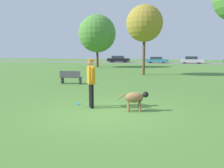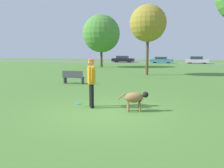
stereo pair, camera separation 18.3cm
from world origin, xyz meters
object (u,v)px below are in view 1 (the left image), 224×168
parked_car_black (118,59)px  park_bench (71,77)px  tree_mid_center (144,24)px  dog (135,98)px  person (91,79)px  frisbee (78,104)px  parked_car_teal (157,60)px  tree_far_left (97,34)px  parked_car_silver (192,60)px

parked_car_black → park_bench: (5.79, -31.74, -0.21)m
park_bench → tree_mid_center: bearing=-119.6°
park_bench → dog: bearing=131.6°
tree_mid_center → park_bench: tree_mid_center is taller
dog → parked_car_black: bearing=86.4°
person → dog: 1.74m
frisbee → tree_mid_center: tree_mid_center is taller
parked_car_black → parked_car_teal: 8.01m
tree_mid_center → tree_far_left: bearing=131.6°
frisbee → parked_car_teal: 36.18m
tree_mid_center → parked_car_teal: size_ratio=1.44×
dog → parked_car_silver: (3.37, 36.48, 0.20)m
park_bench → parked_car_black: bearing=-83.0°
frisbee → parked_car_teal: parked_car_teal is taller
parked_car_black → parked_car_silver: size_ratio=1.12×
person → parked_car_teal: person is taller
parked_car_black → parked_car_silver: bearing=-3.6°
tree_far_left → park_bench: (4.38, -16.03, -4.13)m
dog → parked_car_teal: 36.64m
person → parked_car_black: bearing=161.4°
person → frisbee: size_ratio=8.19×
dog → tree_far_left: (-9.66, 21.33, 4.12)m
tree_far_left → parked_car_black: bearing=95.1°
person → tree_far_left: tree_far_left is taller
person → parked_car_teal: 36.52m
person → parked_car_silver: person is taller
parked_car_black → frisbee: bearing=-78.0°
dog → frisbee: size_ratio=4.73×
dog → tree_far_left: 23.77m
dog → parked_car_black: (-11.07, 37.04, 0.20)m
tree_mid_center → parked_car_black: 26.60m
tree_mid_center → parked_car_teal: 24.44m
parked_car_teal → park_bench: (-2.21, -31.21, -0.16)m
parked_car_black → park_bench: size_ratio=3.23×
person → frisbee: bearing=-146.9°
tree_far_left → parked_car_silver: size_ratio=1.75×
parked_car_silver → park_bench: bearing=-105.5°
tree_mid_center → tree_far_left: tree_far_left is taller
frisbee → parked_car_black: bearing=103.4°
dog → frisbee: 2.41m
dog → frisbee: dog is taller
tree_mid_center → person: bearing=-89.4°
person → parked_car_silver: 36.79m
frisbee → park_bench: 5.78m
parked_car_teal → parked_car_silver: size_ratio=1.05×
dog → parked_car_silver: size_ratio=0.25×
frisbee → tree_far_left: tree_far_left is taller
person → parked_car_teal: bearing=149.3°
person → dog: size_ratio=1.73×
parked_car_silver → park_bench: 32.36m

